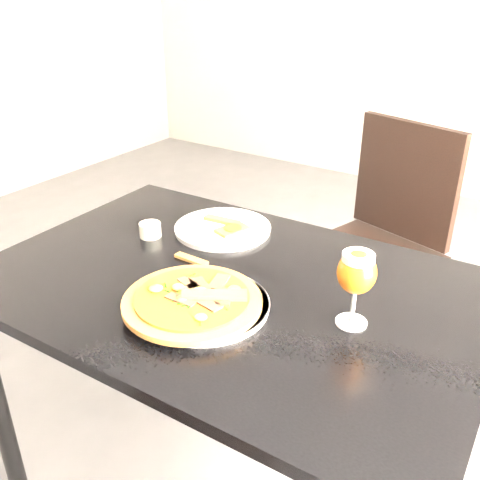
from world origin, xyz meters
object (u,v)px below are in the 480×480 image
Objects in this scene: chair_far at (378,240)px; beer_glass at (357,273)px; dining_table at (229,312)px; pizza at (193,300)px.

beer_glass is at bearing -57.82° from chair_far.
beer_glass is at bearing -1.38° from dining_table.
dining_table is 0.19m from pizza.
beer_glass is (0.31, 0.00, 0.21)m from dining_table.
chair_far is 3.09× the size of pizza.
pizza is (0.01, -0.15, 0.12)m from dining_table.
pizza is at bearing -77.31° from chair_far.
pizza reaches higher than dining_table.
pizza is 1.80× the size of beer_glass.
dining_table is 7.18× the size of beer_glass.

